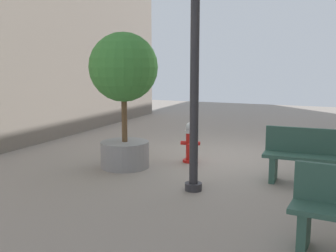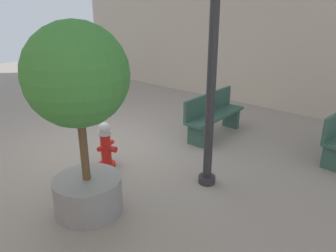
{
  "view_description": "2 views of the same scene",
  "coord_description": "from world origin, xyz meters",
  "px_view_note": "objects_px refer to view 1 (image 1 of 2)",
  "views": [
    {
      "loc": [
        -2.23,
        8.27,
        2.06
      ],
      "look_at": [
        0.59,
        1.68,
        0.91
      ],
      "focal_mm": 42.43,
      "sensor_mm": 36.0,
      "label": 1
    },
    {
      "loc": [
        3.87,
        5.02,
        2.81
      ],
      "look_at": [
        0.29,
        1.94,
        1.03
      ],
      "focal_mm": 35.11,
      "sensor_mm": 36.0,
      "label": 2
    }
  ],
  "objects_px": {
    "bench_near": "(317,156)",
    "street_lamp": "(195,24)",
    "planter_tree": "(124,82)",
    "fire_hydrant": "(190,142)"
  },
  "relations": [
    {
      "from": "bench_near",
      "to": "street_lamp",
      "type": "distance_m",
      "value": 3.02
    },
    {
      "from": "street_lamp",
      "to": "fire_hydrant",
      "type": "bearing_deg",
      "value": -68.46
    },
    {
      "from": "fire_hydrant",
      "to": "street_lamp",
      "type": "distance_m",
      "value": 2.9
    },
    {
      "from": "fire_hydrant",
      "to": "planter_tree",
      "type": "distance_m",
      "value": 1.87
    },
    {
      "from": "planter_tree",
      "to": "fire_hydrant",
      "type": "bearing_deg",
      "value": -140.0
    },
    {
      "from": "street_lamp",
      "to": "planter_tree",
      "type": "bearing_deg",
      "value": -25.9
    },
    {
      "from": "fire_hydrant",
      "to": "bench_near",
      "type": "xyz_separation_m",
      "value": [
        -2.5,
        0.63,
        0.08
      ]
    },
    {
      "from": "fire_hydrant",
      "to": "bench_near",
      "type": "distance_m",
      "value": 2.58
    },
    {
      "from": "planter_tree",
      "to": "street_lamp",
      "type": "height_order",
      "value": "street_lamp"
    },
    {
      "from": "fire_hydrant",
      "to": "bench_near",
      "type": "bearing_deg",
      "value": 165.9
    }
  ]
}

